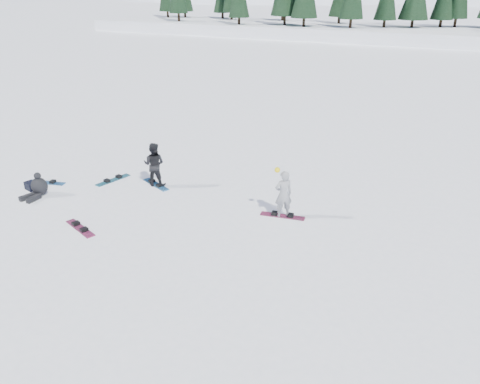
% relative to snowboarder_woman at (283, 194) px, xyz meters
% --- Properties ---
extents(ground, '(420.00, 420.00, 0.00)m').
position_rel_snowboarder_woman_xyz_m(ground, '(-2.73, -1.75, -0.83)').
color(ground, white).
rests_on(ground, ground).
extents(alpine_backdrop, '(412.50, 227.00, 53.20)m').
position_rel_snowboarder_woman_xyz_m(alpine_backdrop, '(-14.45, 187.41, -14.80)').
color(alpine_backdrop, white).
rests_on(alpine_backdrop, ground).
extents(snowboarder_woman, '(0.71, 0.68, 1.78)m').
position_rel_snowboarder_woman_xyz_m(snowboarder_woman, '(0.00, 0.00, 0.00)').
color(snowboarder_woman, '#9D9DA2').
rests_on(snowboarder_woman, ground).
extents(snowboarder_man, '(0.96, 0.82, 1.70)m').
position_rel_snowboarder_woman_xyz_m(snowboarder_man, '(-5.36, 0.42, 0.02)').
color(snowboarder_man, black).
rests_on(snowboarder_man, ground).
extents(seated_rider, '(0.69, 1.08, 0.88)m').
position_rel_snowboarder_woman_xyz_m(seated_rider, '(-8.68, -2.19, -0.49)').
color(seated_rider, black).
rests_on(seated_rider, ground).
extents(gear_bag, '(0.51, 0.41, 0.30)m').
position_rel_snowboarder_woman_xyz_m(gear_bag, '(-9.38, -1.93, -0.68)').
color(gear_bag, black).
rests_on(gear_bag, ground).
extents(snowboard_woman, '(1.52, 0.50, 0.03)m').
position_rel_snowboarder_woman_xyz_m(snowboard_woman, '(0.00, 0.00, -0.82)').
color(snowboard_woman, maroon).
rests_on(snowboard_woman, ground).
extents(snowboard_man, '(1.48, 0.87, 0.03)m').
position_rel_snowboarder_woman_xyz_m(snowboard_man, '(-5.36, 0.42, -0.82)').
color(snowboard_man, '#1D64A1').
rests_on(snowboard_man, ground).
extents(snowboard_loose_a, '(0.66, 1.52, 0.03)m').
position_rel_snowboarder_woman_xyz_m(snowboard_loose_a, '(-7.15, 0.08, -0.82)').
color(snowboard_loose_a, '#16637A').
rests_on(snowboard_loose_a, ground).
extents(snowboard_loose_b, '(1.50, 0.81, 0.03)m').
position_rel_snowboarder_woman_xyz_m(snowboard_loose_b, '(-5.57, -3.52, -0.82)').
color(snowboard_loose_b, '#8E1F4C').
rests_on(snowboard_loose_b, ground).
extents(snowboard_loose_c, '(1.52, 0.60, 0.03)m').
position_rel_snowboarder_woman_xyz_m(snowboard_loose_c, '(-9.34, -1.22, -0.82)').
color(snowboard_loose_c, '#1C5C9D').
rests_on(snowboard_loose_c, ground).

